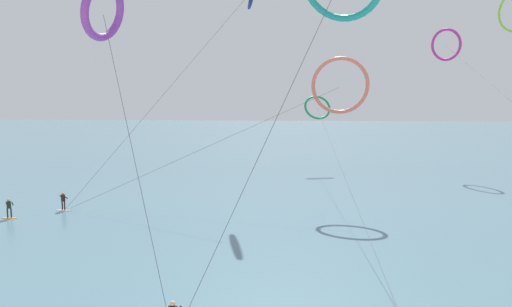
# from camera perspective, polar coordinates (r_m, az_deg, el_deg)

# --- Properties ---
(sea_water) EXTENTS (400.00, 200.00, 0.08)m
(sea_water) POSITION_cam_1_polar(r_m,az_deg,el_deg) (116.86, 3.28, 1.76)
(sea_water) COLOR slate
(sea_water) RESTS_ON ground
(surfer_ivory) EXTENTS (1.40, 0.65, 1.70)m
(surfer_ivory) POSITION_cam_1_polar(r_m,az_deg,el_deg) (45.64, -22.71, -5.60)
(surfer_ivory) COLOR silver
(surfer_ivory) RESTS_ON ground
(surfer_amber) EXTENTS (1.40, 0.67, 1.70)m
(surfer_amber) POSITION_cam_1_polar(r_m,az_deg,el_deg) (44.67, -28.20, -6.15)
(surfer_amber) COLOR orange
(surfer_amber) RESTS_ON ground
(kite_magenta) EXTENTS (3.81, 50.69, 19.98)m
(kite_magenta) POSITION_cam_1_polar(r_m,az_deg,el_deg) (71.08, 22.46, 12.31)
(kite_magenta) COLOR #CC288E
(kite_magenta) RESTS_ON ground
(kite_emerald) EXTENTS (4.26, 46.76, 10.73)m
(kite_emerald) POSITION_cam_1_polar(r_m,az_deg,el_deg) (65.92, 7.61, 5.65)
(kite_emerald) COLOR #199351
(kite_emerald) RESTS_ON ground
(kite_coral) EXTENTS (27.90, 5.51, 14.18)m
(kite_coral) POSITION_cam_1_polar(r_m,az_deg,el_deg) (44.33, 10.32, 8.31)
(kite_coral) COLOR #EA7260
(kite_coral) RESTS_ON ground
(kite_violet) EXTENTS (6.22, 8.19, 16.46)m
(kite_violet) POSITION_cam_1_polar(r_m,az_deg,el_deg) (26.91, -18.35, 16.36)
(kite_violet) COLOR purple
(kite_violet) RESTS_ON ground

